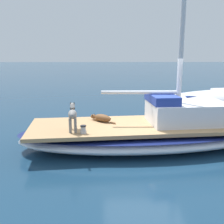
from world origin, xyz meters
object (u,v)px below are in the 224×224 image
sailboat_main (146,135)px  dog_grey (73,115)px  deck_winch (83,130)px  dog_brown (102,118)px

sailboat_main → dog_grey: (0.61, -2.04, 0.75)m
dog_grey → deck_winch: 0.53m
dog_grey → deck_winch: (0.29, 0.30, -0.32)m
dog_grey → sailboat_main: bearing=106.6°
sailboat_main → dog_brown: dog_brown is taller
sailboat_main → dog_grey: 2.26m
dog_grey → deck_winch: size_ratio=4.47×
dog_brown → deck_winch: (1.18, -0.44, -0.01)m
sailboat_main → dog_brown: (-0.28, -1.30, 0.43)m
dog_brown → deck_winch: 1.26m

